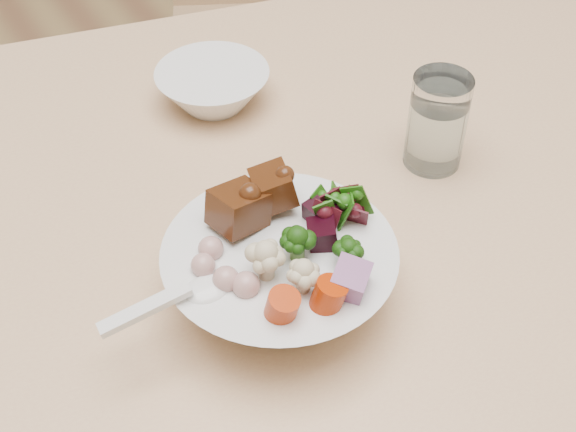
{
  "coord_description": "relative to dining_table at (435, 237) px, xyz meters",
  "views": [
    {
      "loc": [
        -0.3,
        -0.54,
        1.27
      ],
      "look_at": [
        -0.05,
        -0.1,
        0.78
      ],
      "focal_mm": 50.0,
      "sensor_mm": 36.0,
      "label": 1
    }
  ],
  "objects": [
    {
      "name": "dining_table",
      "position": [
        0.0,
        0.0,
        0.0
      ],
      "size": [
        1.67,
        1.15,
        0.71
      ],
      "rotation": [
        0.0,
        0.0,
        -0.21
      ],
      "color": "#D8B17F",
      "rests_on": "ground"
    },
    {
      "name": "chair_far",
      "position": [
        0.21,
        0.69,
        -0.12
      ],
      "size": [
        0.57,
        0.57,
        0.93
      ],
      "rotation": [
        0.0,
        0.0,
        -0.46
      ],
      "color": "tan",
      "rests_on": "ground"
    },
    {
      "name": "food_bowl",
      "position": [
        -0.22,
        -0.04,
        0.11
      ],
      "size": [
        0.2,
        0.2,
        0.11
      ],
      "color": "white",
      "rests_on": "dining_table"
    },
    {
      "name": "soup_spoon",
      "position": [
        -0.31,
        -0.05,
        0.13
      ],
      "size": [
        0.11,
        0.03,
        0.02
      ],
      "rotation": [
        0.0,
        0.0,
        -0.06
      ],
      "color": "white",
      "rests_on": "food_bowl"
    },
    {
      "name": "water_glass",
      "position": [
        0.02,
        0.04,
        0.12
      ],
      "size": [
        0.06,
        0.06,
        0.1
      ],
      "color": "white",
      "rests_on": "dining_table"
    },
    {
      "name": "side_bowl",
      "position": [
        -0.14,
        0.25,
        0.09
      ],
      "size": [
        0.13,
        0.13,
        0.04
      ],
      "primitive_type": null,
      "color": "white",
      "rests_on": "dining_table"
    }
  ]
}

